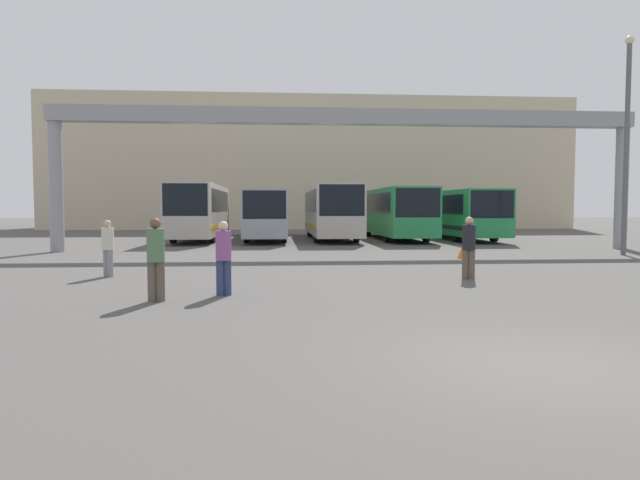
# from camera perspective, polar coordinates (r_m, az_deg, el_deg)

# --- Properties ---
(ground_plane) EXTENTS (200.00, 200.00, 0.00)m
(ground_plane) POSITION_cam_1_polar(r_m,az_deg,el_deg) (7.88, 22.12, -11.66)
(ground_plane) COLOR #514F4C
(building_backdrop) EXTENTS (48.10, 12.00, 12.00)m
(building_backdrop) POSITION_cam_1_polar(r_m,az_deg,el_deg) (56.86, -1.02, 7.35)
(building_backdrop) COLOR beige
(building_backdrop) RESTS_ON ground
(overhead_gantry) EXTENTS (26.94, 0.80, 6.49)m
(overhead_gantry) POSITION_cam_1_polar(r_m,az_deg,el_deg) (26.70, 3.01, 10.70)
(overhead_gantry) COLOR gray
(overhead_gantry) RESTS_ON ground
(bus_slot_0) EXTENTS (2.49, 11.95, 3.30)m
(bus_slot_0) POSITION_cam_1_polar(r_m,az_deg,el_deg) (35.56, -11.86, 3.08)
(bus_slot_0) COLOR beige
(bus_slot_0) RESTS_ON ground
(bus_slot_1) EXTENTS (2.44, 12.27, 2.95)m
(bus_slot_1) POSITION_cam_1_polar(r_m,az_deg,el_deg) (35.44, -5.39, 2.82)
(bus_slot_1) COLOR #999EA5
(bus_slot_1) RESTS_ON ground
(bus_slot_2) EXTENTS (2.60, 12.09, 3.28)m
(bus_slot_2) POSITION_cam_1_polar(r_m,az_deg,el_deg) (35.51, 1.08, 3.13)
(bus_slot_2) COLOR beige
(bus_slot_2) RESTS_ON ground
(bus_slot_3) EXTENTS (2.62, 11.57, 3.10)m
(bus_slot_3) POSITION_cam_1_polar(r_m,az_deg,el_deg) (35.86, 7.50, 2.95)
(bus_slot_3) COLOR #268C4C
(bus_slot_3) RESTS_ON ground
(bus_slot_4) EXTENTS (2.60, 11.72, 2.99)m
(bus_slot_4) POSITION_cam_1_polar(r_m,az_deg,el_deg) (36.97, 13.55, 2.80)
(bus_slot_4) COLOR #268C4C
(bus_slot_4) RESTS_ON ground
(pedestrian_mid_left) EXTENTS (0.37, 0.37, 1.78)m
(pedestrian_mid_left) POSITION_cam_1_polar(r_m,az_deg,el_deg) (12.55, -16.10, -1.67)
(pedestrian_mid_left) COLOR brown
(pedestrian_mid_left) RESTS_ON ground
(pedestrian_near_right) EXTENTS (0.34, 0.34, 1.63)m
(pedestrian_near_right) POSITION_cam_1_polar(r_m,az_deg,el_deg) (17.44, -20.45, -0.64)
(pedestrian_near_right) COLOR gray
(pedestrian_near_right) RESTS_ON ground
(pedestrian_far_center) EXTENTS (0.36, 0.36, 1.73)m
(pedestrian_far_center) POSITION_cam_1_polar(r_m,az_deg,el_deg) (16.32, 14.65, -0.60)
(pedestrian_far_center) COLOR brown
(pedestrian_far_center) RESTS_ON ground
(pedestrian_near_center) EXTENTS (0.35, 0.35, 1.69)m
(pedestrian_near_center) POSITION_cam_1_polar(r_m,az_deg,el_deg) (13.06, -9.62, -1.60)
(pedestrian_near_center) COLOR navy
(pedestrian_near_center) RESTS_ON ground
(traffic_cone) EXTENTS (0.49, 0.49, 0.58)m
(traffic_cone) POSITION_cam_1_polar(r_m,az_deg,el_deg) (22.87, 14.15, -1.09)
(traffic_cone) COLOR orange
(traffic_cone) RESTS_ON ground
(lamp_post) EXTENTS (0.36, 0.36, 9.02)m
(lamp_post) POSITION_cam_1_polar(r_m,az_deg,el_deg) (27.11, 28.33, 9.00)
(lamp_post) COLOR #595B60
(lamp_post) RESTS_ON ground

